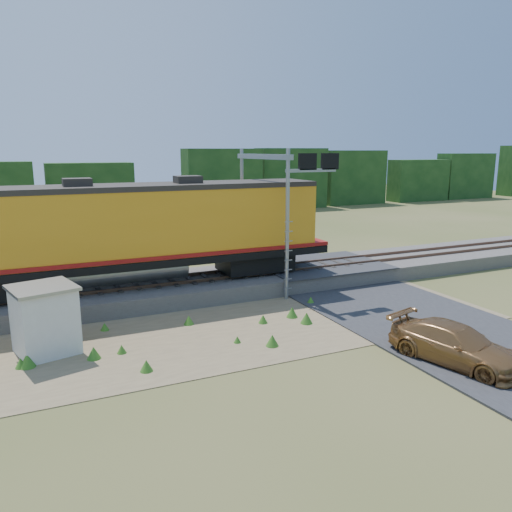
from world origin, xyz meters
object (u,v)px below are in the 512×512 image
locomotive (120,230)px  car (455,345)px  signal_gantry (275,185)px  shed (45,319)px

locomotive → car: size_ratio=4.38×
locomotive → signal_gantry: 8.11m
locomotive → shed: locomotive is taller
signal_gantry → shed: bearing=-159.1°
locomotive → signal_gantry: size_ratio=2.80×
signal_gantry → car: signal_gantry is taller
locomotive → signal_gantry: (7.85, -0.68, 1.93)m
shed → signal_gantry: bearing=6.3°
locomotive → car: bearing=-52.4°
shed → signal_gantry: signal_gantry is taller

